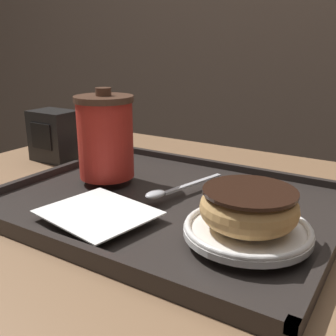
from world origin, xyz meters
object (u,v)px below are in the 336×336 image
coffee_cup_front (106,136)px  donut_chocolate_glazed (249,207)px  spoon (169,191)px  napkin_dispenser (54,136)px

coffee_cup_front → donut_chocolate_glazed: size_ratio=1.30×
coffee_cup_front → spoon: (0.13, -0.01, -0.07)m
napkin_dispenser → coffee_cup_front: bearing=-20.2°
donut_chocolate_glazed → spoon: (-0.15, 0.07, -0.03)m
napkin_dispenser → spoon: bearing=-14.9°
coffee_cup_front → donut_chocolate_glazed: bearing=-15.4°
donut_chocolate_glazed → napkin_dispenser: napkin_dispenser is taller
spoon → coffee_cup_front: bearing=-81.2°
coffee_cup_front → spoon: size_ratio=0.93×
spoon → napkin_dispenser: size_ratio=1.51×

